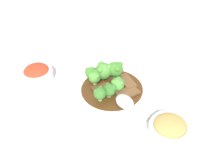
{
  "coord_description": "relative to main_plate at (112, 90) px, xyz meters",
  "views": [
    {
      "loc": [
        -0.59,
        -0.13,
        0.56
      ],
      "look_at": [
        0.0,
        0.0,
        0.03
      ],
      "focal_mm": 42.0,
      "sensor_mm": 36.0,
      "label": 1
    }
  ],
  "objects": [
    {
      "name": "beef_strip_0",
      "position": [
        -0.01,
        0.03,
        0.01
      ],
      "size": [
        0.06,
        0.06,
        0.01
      ],
      "color": "#56331E",
      "rests_on": "main_plate"
    },
    {
      "name": "ground_plane",
      "position": [
        0.0,
        0.0,
        -0.01
      ],
      "size": [
        4.0,
        4.0,
        0.0
      ],
      "primitive_type": "plane",
      "color": "silver"
    },
    {
      "name": "broccoli_floret_1",
      "position": [
        0.04,
        0.04,
        0.04
      ],
      "size": [
        0.05,
        0.05,
        0.06
      ],
      "color": "#8EB756",
      "rests_on": "main_plate"
    },
    {
      "name": "broccoli_floret_2",
      "position": [
        0.05,
        -0.0,
        0.04
      ],
      "size": [
        0.05,
        0.05,
        0.06
      ],
      "color": "#8EB756",
      "rests_on": "main_plate"
    },
    {
      "name": "broccoli_floret_4",
      "position": [
        -0.04,
        -0.0,
        0.03
      ],
      "size": [
        0.04,
        0.04,
        0.04
      ],
      "color": "#8EB756",
      "rests_on": "main_plate"
    },
    {
      "name": "broccoli_floret_6",
      "position": [
        -0.06,
        0.02,
        0.04
      ],
      "size": [
        0.04,
        0.04,
        0.05
      ],
      "color": "#7FA84C",
      "rests_on": "main_plate"
    },
    {
      "name": "main_plate",
      "position": [
        0.0,
        0.0,
        0.0
      ],
      "size": [
        0.31,
        0.31,
        0.02
      ],
      "color": "white",
      "rests_on": "ground_plane"
    },
    {
      "name": "paper_napkin",
      "position": [
        0.22,
        -0.1,
        -0.01
      ],
      "size": [
        0.15,
        0.09,
        0.01
      ],
      "color": "silver",
      "rests_on": "ground_plane"
    },
    {
      "name": "sauce_dish",
      "position": [
        0.2,
        -0.13,
        -0.0
      ],
      "size": [
        0.08,
        0.08,
        0.01
      ],
      "color": "white",
      "rests_on": "ground_plane"
    },
    {
      "name": "beef_strip_2",
      "position": [
        0.03,
        -0.04,
        0.01
      ],
      "size": [
        0.07,
        0.07,
        0.01
      ],
      "color": "brown",
      "rests_on": "main_plate"
    },
    {
      "name": "broccoli_floret_3",
      "position": [
        0.01,
        0.06,
        0.04
      ],
      "size": [
        0.04,
        0.04,
        0.05
      ],
      "color": "#8EB756",
      "rests_on": "main_plate"
    },
    {
      "name": "side_bowl_kimchi",
      "position": [
        0.01,
        0.25,
        0.02
      ],
      "size": [
        0.1,
        0.1,
        0.06
      ],
      "color": "white",
      "rests_on": "ground_plane"
    },
    {
      "name": "broccoli_floret_5",
      "position": [
        0.02,
        0.07,
        0.04
      ],
      "size": [
        0.04,
        0.04,
        0.05
      ],
      "color": "#7FA84C",
      "rests_on": "main_plate"
    },
    {
      "name": "beef_strip_1",
      "position": [
        -0.02,
        -0.05,
        0.01
      ],
      "size": [
        0.08,
        0.07,
        0.01
      ],
      "color": "brown",
      "rests_on": "main_plate"
    },
    {
      "name": "serving_spoon",
      "position": [
        -0.07,
        -0.06,
        0.02
      ],
      "size": [
        0.17,
        0.15,
        0.01
      ],
      "color": "silver",
      "rests_on": "main_plate"
    },
    {
      "name": "side_bowl_appetizer",
      "position": [
        -0.14,
        -0.18,
        0.02
      ],
      "size": [
        0.11,
        0.11,
        0.06
      ],
      "color": "white",
      "rests_on": "ground_plane"
    },
    {
      "name": "broccoli_floret_0",
      "position": [
        -0.01,
        -0.02,
        0.04
      ],
      "size": [
        0.04,
        0.04,
        0.05
      ],
      "color": "#7FA84C",
      "rests_on": "main_plate"
    }
  ]
}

